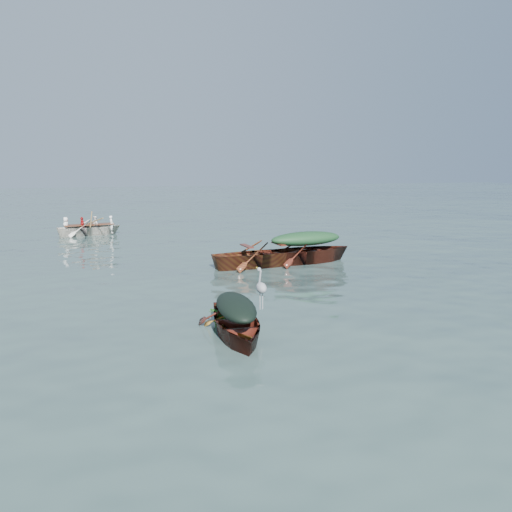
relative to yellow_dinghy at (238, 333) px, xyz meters
The scene contains 13 objects.
ground 4.61m from the yellow_dinghy, 64.92° to the left, with size 140.00×140.00×0.00m, color #384E4B.
yellow_dinghy is the anchor object (origin of this frame).
dark_covered_boat 0.18m from the yellow_dinghy, 117.65° to the right, with size 1.40×3.78×0.95m, color #451710.
green_tarp_boat 8.17m from the yellow_dinghy, 57.14° to the left, with size 1.59×5.12×1.24m, color #511B13.
open_wooden_boat 7.21m from the yellow_dinghy, 67.95° to the left, with size 1.59×5.10×1.24m, color brown.
rowed_boat 17.21m from the yellow_dinghy, 101.40° to the left, with size 1.32×4.39×1.05m, color white.
dark_tarp_cover 0.70m from the yellow_dinghy, 117.65° to the right, with size 0.77×2.08×0.40m, color black.
green_tarp_cover 8.22m from the yellow_dinghy, 57.14° to the left, with size 0.88×2.82×0.52m, color #193F1C.
thwart_benches 7.24m from the yellow_dinghy, 67.95° to the left, with size 0.95×2.55×0.04m, color #471810, non-canonical shape.
heron 0.99m from the yellow_dinghy, ahead, with size 0.28×0.40×0.92m, color #9A9EA3, non-canonical shape.
dinghy_weeds 0.86m from the yellow_dinghy, 88.49° to the left, with size 0.70×0.90×0.60m, color #2C711D.
rowers 17.24m from the yellow_dinghy, 101.40° to the left, with size 1.18×3.07×0.76m, color white.
oars 17.22m from the yellow_dinghy, 101.40° to the left, with size 2.60×0.60×0.06m, color olive, non-canonical shape.
Camera 1 is at (-4.59, -14.14, 3.60)m, focal length 35.00 mm.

